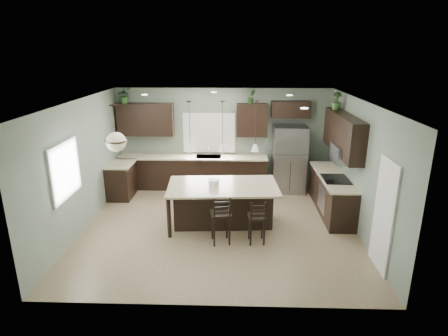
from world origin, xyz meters
TOP-DOWN VIEW (x-y plane):
  - ground at (0.00, 0.00)m, footprint 6.00×6.00m
  - pantry_door at (2.98, -1.55)m, footprint 0.04×0.82m
  - window_back at (-0.40, 2.73)m, footprint 1.35×0.02m
  - window_left at (-2.98, -0.80)m, footprint 0.02×1.10m
  - left_return_cabs at (-2.70, 1.70)m, footprint 0.60×0.90m
  - left_return_countertop at (-2.68, 1.70)m, footprint 0.66×0.96m
  - back_lower_cabs at (-0.85, 2.45)m, footprint 4.20×0.60m
  - back_countertop at (-0.85, 2.43)m, footprint 4.20×0.66m
  - sink_inset at (-0.40, 2.43)m, footprint 0.70×0.45m
  - faucet at (-0.40, 2.40)m, footprint 0.02×0.02m
  - back_upper_left at (-2.15, 2.58)m, footprint 1.55×0.34m
  - back_upper_right at (0.80, 2.58)m, footprint 0.85×0.34m
  - fridge_header at (1.85, 2.58)m, footprint 1.05×0.34m
  - right_lower_cabs at (2.70, 0.87)m, footprint 0.60×2.35m
  - right_countertop at (2.68, 0.87)m, footprint 0.66×2.35m
  - cooktop at (2.68, 0.60)m, footprint 0.58×0.75m
  - wall_oven_front at (2.40, 0.60)m, footprint 0.01×0.72m
  - right_upper_cabs at (2.83, 0.87)m, footprint 0.34×2.35m
  - microwave at (2.78, 0.60)m, footprint 0.40×0.75m
  - refrigerator at (1.83, 2.29)m, footprint 0.90×0.74m
  - kitchen_island at (0.08, 0.14)m, footprint 2.51×1.53m
  - serving_dish at (-0.12, 0.13)m, footprint 0.24×0.24m
  - bar_stool_center at (0.07, -0.74)m, footprint 0.46×0.46m
  - bar_stool_right at (0.80, -0.71)m, footprint 0.38×0.38m
  - pendant_left at (-0.62, 0.10)m, footprint 0.17×0.17m
  - pendant_center at (0.08, 0.14)m, footprint 0.17×0.17m
  - pendant_right at (0.78, 0.19)m, footprint 0.17×0.17m
  - chandelier at (-2.03, -0.47)m, footprint 0.44×0.44m
  - plant_back_left at (-2.67, 2.55)m, footprint 0.46×0.42m
  - plant_back_right at (0.77, 2.55)m, footprint 0.25×0.22m
  - plant_right_wall at (2.80, 1.57)m, footprint 0.24×0.24m
  - room_shell at (0.00, 0.00)m, footprint 6.00×6.00m

SIDE VIEW (x-z plane):
  - ground at x=0.00m, z-range 0.00..0.00m
  - left_return_cabs at x=-2.70m, z-range 0.00..0.90m
  - back_lower_cabs at x=-0.85m, z-range 0.00..0.90m
  - right_lower_cabs at x=2.70m, z-range 0.00..0.90m
  - wall_oven_front at x=2.40m, z-range 0.15..0.75m
  - kitchen_island at x=0.08m, z-range 0.00..0.92m
  - bar_stool_right at x=0.80m, z-range 0.00..0.96m
  - bar_stool_center at x=0.07m, z-range 0.00..1.06m
  - left_return_countertop at x=-2.68m, z-range 0.90..0.94m
  - back_countertop at x=-0.85m, z-range 0.90..0.94m
  - right_countertop at x=2.68m, z-range 0.90..0.94m
  - refrigerator at x=1.83m, z-range 0.00..1.85m
  - sink_inset at x=-0.40m, z-range 0.93..0.94m
  - cooktop at x=2.68m, z-range 0.93..0.95m
  - serving_dish at x=-0.12m, z-range 0.92..1.06m
  - pantry_door at x=2.98m, z-range 0.00..2.04m
  - faucet at x=-0.40m, z-range 0.94..1.22m
  - window_back at x=-0.40m, z-range 1.05..2.05m
  - window_left at x=-2.98m, z-range 1.05..2.05m
  - microwave at x=2.78m, z-range 1.35..1.75m
  - room_shell at x=0.00m, z-range -1.30..4.70m
  - back_upper_left at x=-2.15m, z-range 1.50..2.40m
  - back_upper_right at x=0.80m, z-range 1.50..2.40m
  - right_upper_cabs at x=2.83m, z-range 1.50..2.40m
  - fridge_header at x=1.85m, z-range 2.02..2.48m
  - pendant_left at x=-0.62m, z-range 1.70..2.80m
  - pendant_center at x=0.08m, z-range 1.70..2.80m
  - pendant_right at x=0.78m, z-range 1.70..2.80m
  - chandelier at x=-2.03m, z-range 1.85..2.80m
  - plant_back_right at x=0.77m, z-range 2.40..2.78m
  - plant_back_left at x=-2.67m, z-range 2.40..2.82m
  - plant_right_wall at x=2.80m, z-range 2.40..2.83m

